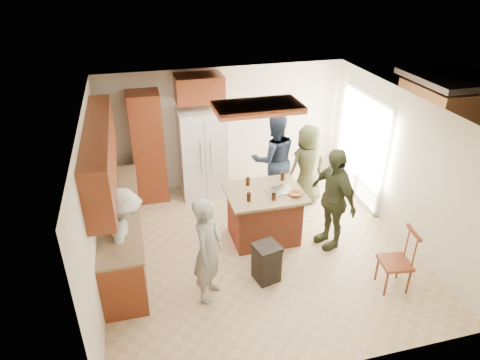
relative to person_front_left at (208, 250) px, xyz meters
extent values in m
plane|color=tan|center=(1.01, 0.90, -0.81)|extent=(5.00, 5.00, 0.00)
plane|color=white|center=(1.01, 0.90, 1.69)|extent=(5.00, 5.00, 0.00)
plane|color=beige|center=(1.01, 3.40, 0.44)|extent=(5.00, 0.00, 5.00)
plane|color=beige|center=(1.01, -1.60, 0.44)|extent=(5.00, 0.00, 5.00)
plane|color=beige|center=(-1.49, 0.90, 0.44)|extent=(0.00, 5.00, 5.00)
plane|color=beige|center=(3.51, 0.90, 0.44)|extent=(0.00, 5.00, 5.00)
cube|color=white|center=(3.49, 2.10, 0.24)|extent=(0.02, 1.60, 2.10)
cube|color=white|center=(3.47, 2.10, 0.24)|extent=(0.08, 1.72, 2.10)
cube|color=maroon|center=(1.01, 1.10, 1.63)|extent=(1.30, 0.70, 0.10)
cube|color=white|center=(1.01, 1.10, 1.57)|extent=(1.10, 0.50, 0.02)
cube|color=olive|center=(5.01, 2.10, -0.86)|extent=(3.00, 3.00, 0.10)
cube|color=#593319|center=(5.71, 2.70, 0.19)|extent=(1.40, 1.60, 2.00)
imported|color=gray|center=(0.00, 0.00, 0.00)|extent=(0.68, 0.73, 1.63)
imported|color=#1C2639|center=(1.74, 2.34, 0.10)|extent=(0.91, 0.58, 1.84)
imported|color=#343921|center=(2.37, 2.15, -0.01)|extent=(0.88, 0.67, 1.62)
imported|color=#313720|center=(2.22, 0.74, 0.08)|extent=(0.75, 1.14, 1.79)
imported|color=#9C9C94|center=(-1.10, 0.61, -0.02)|extent=(0.48, 1.02, 1.58)
cube|color=maroon|center=(-1.19, 1.30, -0.37)|extent=(0.60, 3.00, 0.88)
cube|color=#846B4C|center=(-1.19, 1.30, 0.09)|extent=(0.64, 3.00, 0.04)
cube|color=maroon|center=(-1.31, 1.30, 1.06)|extent=(0.35, 3.00, 0.85)
cube|color=maroon|center=(-0.59, 3.10, 0.29)|extent=(0.60, 0.60, 2.20)
cube|color=maroon|center=(0.46, 3.10, 1.39)|extent=(0.90, 0.60, 0.50)
cube|color=white|center=(0.46, 3.02, 0.09)|extent=(0.90, 0.72, 1.80)
cube|color=gray|center=(0.46, 2.65, 0.09)|extent=(0.01, 0.01, 1.71)
cylinder|color=silver|center=(0.36, 2.63, 0.18)|extent=(0.02, 0.02, 0.70)
cylinder|color=silver|center=(0.56, 2.63, 0.18)|extent=(0.02, 0.02, 0.70)
cube|color=brown|center=(1.19, 1.18, -0.37)|extent=(1.10, 0.85, 0.88)
cube|color=brown|center=(1.19, 1.18, 0.09)|extent=(1.28, 1.03, 0.05)
cube|color=silver|center=(1.44, 1.13, 0.13)|extent=(0.48, 0.39, 0.02)
imported|color=brown|center=(1.64, 0.93, 0.14)|extent=(0.27, 0.27, 0.05)
cylinder|color=black|center=(0.85, 0.95, 0.19)|extent=(0.07, 0.07, 0.15)
cylinder|color=black|center=(0.97, 1.46, 0.19)|extent=(0.07, 0.07, 0.15)
cylinder|color=black|center=(1.61, 1.49, 0.19)|extent=(0.07, 0.07, 0.15)
cylinder|color=black|center=(1.25, 0.88, 0.19)|extent=(0.07, 0.07, 0.15)
cube|color=black|center=(0.91, 0.13, -0.54)|extent=(0.41, 0.41, 0.55)
cube|color=black|center=(0.91, 0.13, -0.22)|extent=(0.44, 0.44, 0.08)
cube|color=maroon|center=(2.68, -0.51, -0.36)|extent=(0.47, 0.47, 0.05)
cylinder|color=maroon|center=(2.49, -0.65, -0.59)|extent=(0.04, 0.04, 0.44)
cylinder|color=maroon|center=(2.82, -0.70, -0.59)|extent=(0.04, 0.04, 0.44)
cylinder|color=maroon|center=(2.53, -0.31, -0.59)|extent=(0.04, 0.04, 0.44)
cylinder|color=maroon|center=(2.87, -0.36, -0.59)|extent=(0.04, 0.04, 0.44)
cube|color=maroon|center=(2.87, -0.53, 0.16)|extent=(0.10, 0.40, 0.05)
cylinder|color=maroon|center=(2.85, -0.65, -0.09)|extent=(0.03, 0.03, 0.50)
cylinder|color=maroon|center=(2.88, -0.41, -0.09)|extent=(0.03, 0.03, 0.50)
camera|label=1|loc=(-0.76, -4.71, 3.68)|focal=32.00mm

